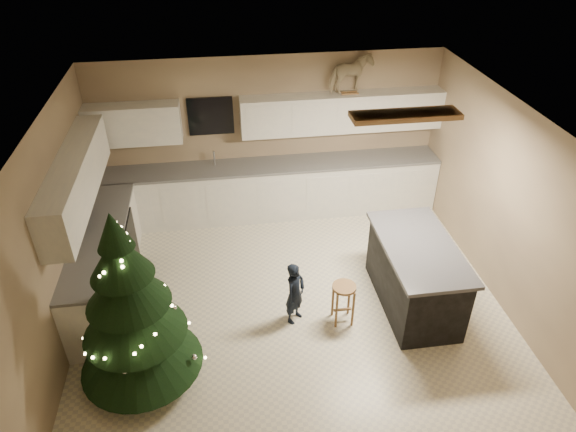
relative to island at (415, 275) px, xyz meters
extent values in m
plane|color=beige|center=(-1.58, 0.25, -0.48)|extent=(5.50, 5.50, 0.00)
cube|color=tan|center=(-1.58, 2.75, 0.82)|extent=(5.50, 0.02, 2.60)
cube|color=tan|center=(-1.58, -2.25, 0.82)|extent=(5.50, 0.02, 2.60)
cube|color=tan|center=(-4.33, 0.25, 0.82)|extent=(0.02, 5.00, 2.60)
cube|color=tan|center=(1.17, 0.25, 0.82)|extent=(0.02, 5.00, 2.60)
cube|color=silver|center=(-1.58, 0.25, 2.12)|extent=(5.50, 5.00, 0.02)
cube|color=brown|center=(-0.28, 0.35, 2.07)|extent=(1.25, 0.32, 0.06)
cube|color=white|center=(-0.28, 0.35, 2.04)|extent=(1.15, 0.24, 0.02)
cube|color=white|center=(-1.58, 2.45, -0.03)|extent=(5.48, 0.60, 0.90)
cube|color=white|center=(-4.03, 0.85, -0.03)|extent=(0.60, 2.60, 0.90)
cube|color=slate|center=(-1.58, 2.44, 0.44)|extent=(5.48, 0.62, 0.04)
cube|color=slate|center=(-4.02, 0.85, 0.44)|extent=(0.62, 2.60, 0.04)
cube|color=white|center=(-3.63, 2.58, 1.22)|extent=(1.40, 0.35, 0.60)
cube|color=white|center=(-0.43, 2.58, 1.22)|extent=(3.20, 0.35, 0.60)
cube|color=white|center=(-4.15, 0.98, 1.22)|extent=(0.35, 2.60, 0.60)
cube|color=black|center=(-2.48, 2.72, 1.22)|extent=(0.70, 0.04, 0.60)
cube|color=#99999E|center=(-2.48, 2.45, 0.42)|extent=(0.55, 0.40, 0.06)
cylinder|color=#99999E|center=(-2.48, 2.55, 0.58)|extent=(0.03, 0.03, 0.24)
cube|color=black|center=(-4.01, 1.15, -0.03)|extent=(0.64, 0.75, 0.90)
cube|color=black|center=(-4.26, 1.15, 0.57)|extent=(0.10, 0.75, 0.30)
cube|color=black|center=(0.00, 0.00, -0.03)|extent=(0.80, 1.60, 0.90)
cube|color=#3E3E41|center=(0.00, 0.00, 0.45)|extent=(0.90, 1.70, 0.05)
cylinder|color=brown|center=(-0.99, -0.19, 0.08)|extent=(0.30, 0.30, 0.04)
cylinder|color=brown|center=(-1.10, -0.29, -0.21)|extent=(0.03, 0.03, 0.54)
cylinder|color=brown|center=(-0.88, -0.29, -0.21)|extent=(0.03, 0.03, 0.54)
cylinder|color=brown|center=(-1.10, -0.08, -0.21)|extent=(0.03, 0.03, 0.54)
cylinder|color=brown|center=(-0.88, -0.08, -0.21)|extent=(0.03, 0.03, 0.54)
cube|color=brown|center=(-0.99, -0.19, -0.30)|extent=(0.23, 0.03, 0.03)
cylinder|color=#3F2816|center=(-3.43, -0.72, -0.33)|extent=(0.12, 0.12, 0.30)
cone|color=black|center=(-3.43, -0.72, 0.07)|extent=(1.35, 1.35, 0.69)
cone|color=black|center=(-3.43, -0.72, 0.51)|extent=(1.11, 1.11, 0.59)
cone|color=black|center=(-3.43, -0.72, 0.91)|extent=(0.87, 0.87, 0.54)
cone|color=black|center=(-3.43, -0.72, 1.25)|extent=(0.63, 0.63, 0.50)
cone|color=black|center=(-3.43, -0.72, 1.55)|extent=(0.36, 0.36, 0.40)
sphere|color=#FFD88C|center=(-2.72, -0.72, -0.23)|extent=(0.04, 0.04, 0.04)
sphere|color=#FFD88C|center=(-2.81, -0.44, -0.17)|extent=(0.04, 0.04, 0.04)
sphere|color=#FFD88C|center=(-2.99, -0.22, -0.12)|extent=(0.04, 0.04, 0.04)
sphere|color=#FFD88C|center=(-3.24, -0.10, -0.06)|extent=(0.04, 0.04, 0.04)
sphere|color=#FFD88C|center=(-3.51, -0.10, 0.00)|extent=(0.04, 0.04, 0.04)
sphere|color=#FFD88C|center=(-3.74, -0.20, 0.05)|extent=(0.04, 0.04, 0.04)
sphere|color=#FFD88C|center=(-3.91, -0.39, 0.11)|extent=(0.04, 0.04, 0.04)
sphere|color=#FFD88C|center=(-3.98, -0.62, 0.17)|extent=(0.04, 0.04, 0.04)
sphere|color=#FFD88C|center=(-3.96, -0.85, 0.22)|extent=(0.04, 0.04, 0.04)
sphere|color=#FFD88C|center=(-3.84, -1.05, 0.28)|extent=(0.04, 0.04, 0.04)
sphere|color=#FFD88C|center=(-3.66, -1.17, 0.34)|extent=(0.04, 0.04, 0.04)
sphere|color=#FFD88C|center=(-3.45, -1.20, 0.40)|extent=(0.04, 0.04, 0.04)
sphere|color=#FFD88C|center=(-3.26, -1.15, 0.45)|extent=(0.04, 0.04, 0.04)
sphere|color=#FFD88C|center=(-3.11, -1.03, 0.51)|extent=(0.04, 0.04, 0.04)
sphere|color=#FFD88C|center=(-3.03, -0.86, 0.57)|extent=(0.04, 0.04, 0.04)
sphere|color=#FFD88C|center=(-3.02, -0.69, 0.62)|extent=(0.04, 0.04, 0.04)
sphere|color=#FFD88C|center=(-3.09, -0.53, 0.68)|extent=(0.04, 0.04, 0.04)
sphere|color=#FFD88C|center=(-3.21, -0.42, 0.74)|extent=(0.04, 0.04, 0.04)
sphere|color=#FFD88C|center=(-3.35, -0.38, 0.79)|extent=(0.04, 0.04, 0.04)
sphere|color=#FFD88C|center=(-3.49, -0.40, 0.85)|extent=(0.04, 0.04, 0.04)
sphere|color=#FFD88C|center=(-3.61, -0.47, 0.91)|extent=(0.04, 0.04, 0.04)
sphere|color=#FFD88C|center=(-3.68, -0.58, 0.97)|extent=(0.04, 0.04, 0.04)
sphere|color=#FFD88C|center=(-3.69, -0.69, 1.02)|extent=(0.04, 0.04, 0.04)
sphere|color=#FFD88C|center=(-3.66, -0.80, 1.08)|extent=(0.04, 0.04, 0.04)
sphere|color=#FFD88C|center=(-3.59, -0.87, 1.14)|extent=(0.04, 0.04, 0.04)
sphere|color=#FFD88C|center=(-3.51, -0.91, 1.19)|extent=(0.04, 0.04, 0.04)
sphere|color=#FFD88C|center=(-3.42, -0.91, 1.25)|extent=(0.04, 0.04, 0.04)
sphere|color=#FFD88C|center=(-3.35, -0.87, 1.31)|extent=(0.04, 0.04, 0.04)
sphere|color=#FFD88C|center=(-3.31, -0.81, 1.36)|extent=(0.04, 0.04, 0.04)
sphere|color=#FFD88C|center=(-3.30, -0.75, 1.42)|extent=(0.04, 0.04, 0.04)
sphere|color=#FFD88C|center=(-3.32, -0.70, 1.48)|extent=(0.04, 0.04, 0.04)
sphere|color=#FFD88C|center=(-3.35, -0.67, 1.54)|extent=(0.04, 0.04, 0.04)
sphere|color=#FFD88C|center=(-3.39, -0.66, 1.59)|extent=(0.04, 0.04, 0.04)
sphere|color=silver|center=(-2.82, -0.72, -0.11)|extent=(0.07, 0.07, 0.07)
sphere|color=silver|center=(-3.75, -0.27, 0.04)|extent=(0.07, 0.07, 0.07)
sphere|color=silver|center=(-3.58, -1.20, 0.19)|extent=(0.07, 0.07, 0.07)
sphere|color=silver|center=(-3.00, -0.58, 0.34)|extent=(0.07, 0.07, 0.07)
sphere|color=silver|center=(-3.75, -0.49, 0.49)|extent=(0.07, 0.07, 0.07)
sphere|color=silver|center=(-3.43, -1.06, 0.63)|extent=(0.07, 0.07, 0.07)
sphere|color=silver|center=(-3.19, -0.55, 0.78)|extent=(0.07, 0.07, 0.07)
sphere|color=silver|center=(-3.65, -0.65, 0.93)|extent=(0.07, 0.07, 0.07)
sphere|color=silver|center=(-3.37, -0.89, 1.08)|extent=(0.07, 0.07, 0.07)
sphere|color=silver|center=(-3.35, -0.61, 1.23)|extent=(0.07, 0.07, 0.07)
sphere|color=silver|center=(-3.51, -0.72, 1.38)|extent=(0.07, 0.07, 0.07)
sphere|color=silver|center=(-3.41, -0.74, 1.53)|extent=(0.07, 0.07, 0.07)
imported|color=black|center=(-1.59, -0.08, -0.04)|extent=(0.37, 0.38, 0.88)
cube|color=brown|center=(-0.33, 2.54, 1.53)|extent=(0.27, 0.02, 0.02)
cube|color=brown|center=(-0.33, 2.62, 1.53)|extent=(0.27, 0.02, 0.02)
imported|color=#C9AF94|center=(-0.33, 2.58, 1.83)|extent=(0.74, 0.54, 0.57)
camera|label=1|loc=(-2.37, -4.83, 4.31)|focal=32.00mm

